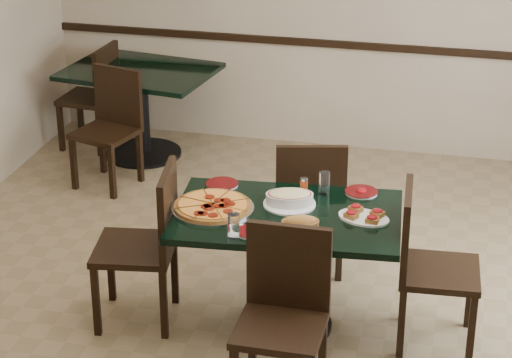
% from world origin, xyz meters
% --- Properties ---
extents(floor, '(5.50, 5.50, 0.00)m').
position_xyz_m(floor, '(0.00, 0.00, 0.00)').
color(floor, olive).
rests_on(floor, ground).
extents(room_shell, '(5.50, 5.50, 5.50)m').
position_xyz_m(room_shell, '(1.02, 1.73, 1.17)').
color(room_shell, silver).
rests_on(room_shell, floor).
extents(main_table, '(1.35, 0.93, 0.75)m').
position_xyz_m(main_table, '(0.10, -0.14, 0.57)').
color(main_table, black).
rests_on(main_table, floor).
extents(back_table, '(1.27, 1.00, 0.75)m').
position_xyz_m(back_table, '(-1.60, 2.17, 0.52)').
color(back_table, black).
rests_on(back_table, floor).
extents(chair_far, '(0.53, 0.53, 0.94)m').
position_xyz_m(chair_far, '(0.11, 0.53, 0.53)').
color(chair_far, black).
rests_on(chair_far, floor).
extents(chair_near, '(0.45, 0.45, 0.95)m').
position_xyz_m(chair_near, '(0.22, -0.79, 0.54)').
color(chair_near, black).
rests_on(chair_near, floor).
extents(chair_right, '(0.47, 0.47, 0.96)m').
position_xyz_m(chair_right, '(0.89, -0.10, 0.54)').
color(chair_right, black).
rests_on(chair_right, floor).
extents(chair_left, '(0.52, 0.52, 0.98)m').
position_xyz_m(chair_left, '(-0.70, -0.24, 0.55)').
color(chair_left, black).
rests_on(chair_left, floor).
extents(back_chair_near, '(0.52, 0.52, 0.91)m').
position_xyz_m(back_chair_near, '(-1.64, 1.61, 0.51)').
color(back_chair_near, black).
rests_on(back_chair_near, floor).
extents(back_chair_left, '(0.45, 0.45, 0.89)m').
position_xyz_m(back_chair_left, '(-2.02, 2.25, 0.50)').
color(back_chair_left, black).
rests_on(back_chair_left, floor).
extents(pepperoni_pizza, '(0.48, 0.48, 0.04)m').
position_xyz_m(pepperoni_pizza, '(-0.33, -0.18, 0.77)').
color(pepperoni_pizza, silver).
rests_on(pepperoni_pizza, main_table).
extents(lasagna_casserole, '(0.31, 0.30, 0.09)m').
position_xyz_m(lasagna_casserole, '(0.09, -0.03, 0.80)').
color(lasagna_casserole, silver).
rests_on(lasagna_casserole, main_table).
extents(bread_basket, '(0.25, 0.21, 0.09)m').
position_xyz_m(bread_basket, '(0.21, -0.33, 0.79)').
color(bread_basket, brown).
rests_on(bread_basket, main_table).
extents(bruschetta_platter, '(0.35, 0.28, 0.05)m').
position_xyz_m(bruschetta_platter, '(0.53, -0.11, 0.77)').
color(bruschetta_platter, silver).
rests_on(bruschetta_platter, main_table).
extents(side_plate_near, '(0.18, 0.18, 0.02)m').
position_xyz_m(side_plate_near, '(-0.04, -0.42, 0.76)').
color(side_plate_near, silver).
rests_on(side_plate_near, main_table).
extents(side_plate_far_r, '(0.20, 0.20, 0.03)m').
position_xyz_m(side_plate_far_r, '(0.47, 0.23, 0.76)').
color(side_plate_far_r, silver).
rests_on(side_plate_far_r, main_table).
extents(side_plate_far_l, '(0.20, 0.20, 0.02)m').
position_xyz_m(side_plate_far_l, '(-0.36, 0.15, 0.76)').
color(side_plate_far_l, silver).
rests_on(side_plate_far_l, main_table).
extents(napkin_setting, '(0.18, 0.18, 0.01)m').
position_xyz_m(napkin_setting, '(-0.06, -0.42, 0.75)').
color(napkin_setting, white).
rests_on(napkin_setting, main_table).
extents(water_glass_a, '(0.07, 0.07, 0.14)m').
position_xyz_m(water_glass_a, '(0.26, 0.16, 0.82)').
color(water_glass_a, white).
rests_on(water_glass_a, main_table).
extents(water_glass_b, '(0.06, 0.06, 0.14)m').
position_xyz_m(water_glass_b, '(-0.12, -0.49, 0.82)').
color(water_glass_b, white).
rests_on(water_glass_b, main_table).
extents(pepper_shaker, '(0.05, 0.05, 0.08)m').
position_xyz_m(pepper_shaker, '(0.14, 0.18, 0.79)').
color(pepper_shaker, '#BA3713').
rests_on(pepper_shaker, main_table).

